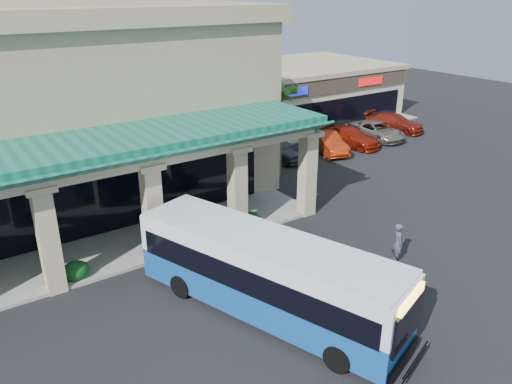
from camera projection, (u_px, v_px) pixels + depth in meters
ground at (275, 290)px, 20.84m from camera, size 110.00×110.00×0.00m
arcade at (24, 218)px, 20.76m from camera, size 30.00×6.20×5.70m
strip_mall at (277, 92)px, 47.63m from camera, size 22.50×12.50×4.90m
palm_0 at (280, 127)px, 32.43m from camera, size 2.40×2.40×6.60m
palm_1 at (266, 122)px, 35.39m from camera, size 2.40×2.40×5.80m
broadleaf_tree at (207, 118)px, 38.34m from camera, size 2.60×2.60×4.81m
transit_bus at (266, 277)px, 18.85m from camera, size 6.23×11.76×3.21m
pedestrian at (398, 243)px, 22.67m from camera, size 0.76×0.84×1.93m
car_silver at (275, 148)px, 36.49m from camera, size 2.92×5.20×1.67m
car_white at (327, 142)px, 38.04m from camera, size 2.89×5.01×1.56m
car_red at (349, 137)px, 39.58m from camera, size 3.35×5.59×1.52m
car_gray at (377, 131)px, 41.38m from camera, size 2.55×5.26×1.44m
car_extra at (394, 122)px, 43.76m from camera, size 3.56×5.58×1.50m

